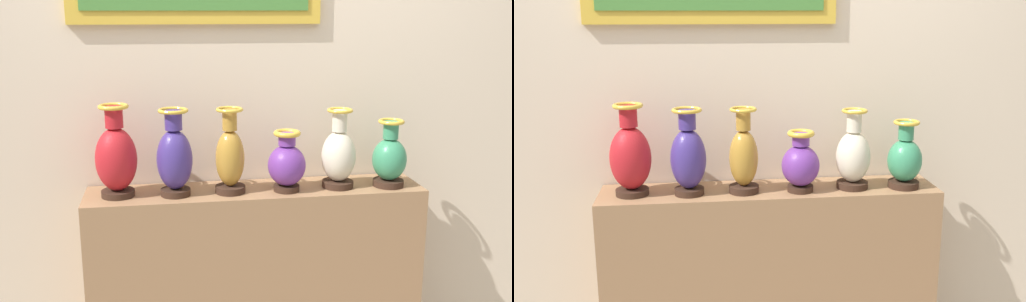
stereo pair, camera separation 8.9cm
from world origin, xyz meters
TOP-DOWN VIEW (x-y plane):
  - display_shelf at (0.00, 0.00)m, footprint 1.55×0.32m
  - back_wall at (-0.01, 0.22)m, footprint 3.10×0.14m
  - vase_crimson at (-0.62, -0.01)m, footprint 0.18×0.18m
  - vase_indigo at (-0.37, -0.04)m, footprint 0.16×0.16m
  - vase_ochre at (-0.12, -0.04)m, footprint 0.14×0.14m
  - vase_violet at (0.13, -0.05)m, footprint 0.17×0.17m
  - vase_ivory at (0.38, -0.03)m, footprint 0.16×0.16m
  - vase_jade at (0.62, -0.05)m, footprint 0.16×0.16m

SIDE VIEW (x-z plane):
  - display_shelf at x=0.00m, z-range 0.00..1.03m
  - vase_violet at x=0.13m, z-range 1.02..1.30m
  - vase_jade at x=0.62m, z-range 1.01..1.32m
  - vase_ivory at x=0.38m, z-range 1.00..1.37m
  - vase_ochre at x=-0.12m, z-range 1.00..1.39m
  - vase_indigo at x=-0.37m, z-range 1.01..1.40m
  - vase_crimson at x=-0.62m, z-range 1.00..1.42m
  - back_wall at x=-0.01m, z-range 0.02..2.66m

